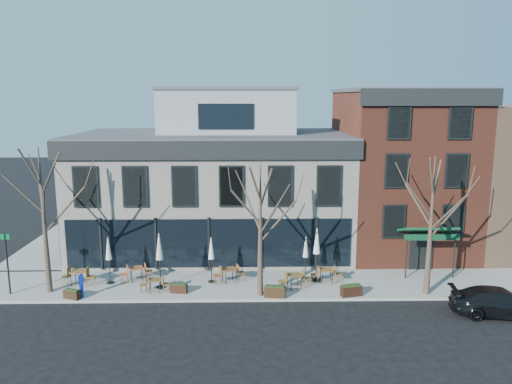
{
  "coord_description": "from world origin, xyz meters",
  "views": [
    {
      "loc": [
        2.28,
        -29.17,
        10.62
      ],
      "look_at": [
        2.89,
        2.0,
        4.65
      ],
      "focal_mm": 35.0,
      "sensor_mm": 36.0,
      "label": 1
    }
  ],
  "objects_px": {
    "cafe_set_0": "(78,276)",
    "umbrella_0": "(108,251)",
    "parked_sedan": "(500,302)",
    "call_box": "(81,284)"
  },
  "relations": [
    {
      "from": "call_box",
      "to": "cafe_set_0",
      "type": "bearing_deg",
      "value": 112.54
    },
    {
      "from": "call_box",
      "to": "umbrella_0",
      "type": "xyz_separation_m",
      "value": [
        0.98,
        1.97,
        1.21
      ]
    },
    {
      "from": "parked_sedan",
      "to": "call_box",
      "type": "xyz_separation_m",
      "value": [
        -21.24,
        2.35,
        0.17
      ]
    },
    {
      "from": "parked_sedan",
      "to": "umbrella_0",
      "type": "height_order",
      "value": "umbrella_0"
    },
    {
      "from": "call_box",
      "to": "parked_sedan",
      "type": "bearing_deg",
      "value": -6.32
    },
    {
      "from": "cafe_set_0",
      "to": "umbrella_0",
      "type": "bearing_deg",
      "value": 8.54
    },
    {
      "from": "parked_sedan",
      "to": "umbrella_0",
      "type": "bearing_deg",
      "value": 85.65
    },
    {
      "from": "cafe_set_0",
      "to": "umbrella_0",
      "type": "height_order",
      "value": "umbrella_0"
    },
    {
      "from": "parked_sedan",
      "to": "call_box",
      "type": "bearing_deg",
      "value": 91.38
    },
    {
      "from": "cafe_set_0",
      "to": "umbrella_0",
      "type": "relative_size",
      "value": 0.73
    }
  ]
}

